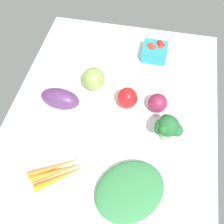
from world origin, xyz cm
name	(u,v)px	position (x,y,z in cm)	size (l,w,h in cm)	color
tablecloth	(112,117)	(0.00, 0.00, 1.00)	(104.00, 76.00, 2.00)	white
berry_basket	(155,50)	(34.45, -11.57, 5.05)	(10.35, 10.35, 6.40)	teal
eggplant	(60,99)	(0.83, 19.63, 5.85)	(14.81, 7.70, 7.70)	#562E62
carrot_bunch	(58,172)	(-26.14, 12.38, 3.21)	(15.07, 18.38, 2.68)	orange
heirloom_tomato_green	(94,79)	(12.27, 9.71, 6.50)	(9.00, 9.00, 9.00)	#85A34D
bell_pepper_red	(127,98)	(5.82, -4.59, 6.16)	(7.56, 7.56, 8.32)	red
broccoli_head	(168,127)	(-5.67, -19.95, 8.67)	(8.86, 9.55, 10.95)	#93C68A
leafy_greens_clump	(130,190)	(-27.91, -11.17, 4.08)	(22.65, 18.51, 4.17)	#388249
red_onion_near_basket	(158,103)	(6.16, -15.71, 5.58)	(7.16, 7.16, 7.16)	maroon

